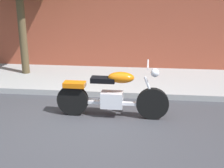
# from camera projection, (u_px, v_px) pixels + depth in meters

# --- Properties ---
(ground_plane) EXTENTS (60.00, 60.00, 0.00)m
(ground_plane) POSITION_uv_depth(u_px,v_px,m) (85.00, 126.00, 5.81)
(ground_plane) COLOR #38383D
(sidewalk) EXTENTS (18.13, 2.40, 0.14)m
(sidewalk) POSITION_uv_depth(u_px,v_px,m) (104.00, 80.00, 8.40)
(sidewalk) COLOR #989898
(sidewalk) RESTS_ON ground
(motorcycle) EXTENTS (2.27, 0.70, 1.14)m
(motorcycle) POSITION_uv_depth(u_px,v_px,m) (112.00, 95.00, 6.07)
(motorcycle) COLOR black
(motorcycle) RESTS_ON ground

